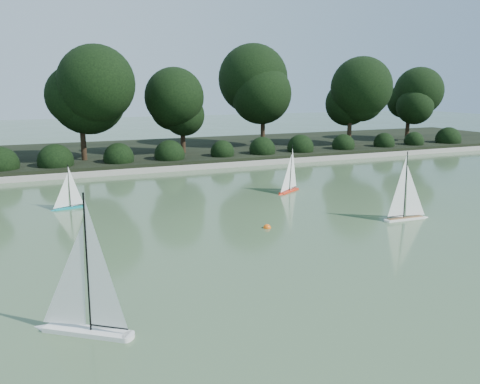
# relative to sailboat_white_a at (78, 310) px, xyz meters

# --- Properties ---
(ground) EXTENTS (80.00, 80.00, 0.00)m
(ground) POSITION_rel_sailboat_white_a_xyz_m (4.02, 1.83, -0.30)
(ground) COLOR #375130
(ground) RESTS_ON ground
(pond_coping) EXTENTS (40.00, 0.35, 0.18)m
(pond_coping) POSITION_rel_sailboat_white_a_xyz_m (4.02, 10.83, -0.21)
(pond_coping) COLOR gray
(pond_coping) RESTS_ON ground
(far_bank) EXTENTS (40.00, 8.00, 0.30)m
(far_bank) POSITION_rel_sailboat_white_a_xyz_m (4.02, 14.83, -0.15)
(far_bank) COLOR black
(far_bank) RESTS_ON ground
(tree_line) EXTENTS (26.31, 3.93, 4.39)m
(tree_line) POSITION_rel_sailboat_white_a_xyz_m (5.26, 13.26, 2.34)
(tree_line) COLOR black
(tree_line) RESTS_ON ground
(shrub_hedge) EXTENTS (29.10, 1.10, 1.10)m
(shrub_hedge) POSITION_rel_sailboat_white_a_xyz_m (4.02, 11.73, 0.15)
(shrub_hedge) COLOR black
(shrub_hedge) RESTS_ON ground
(sailboat_white_a) EXTENTS (1.25, 0.96, 1.93)m
(sailboat_white_a) POSITION_rel_sailboat_white_a_xyz_m (0.00, 0.00, 0.00)
(sailboat_white_a) COLOR silver
(sailboat_white_a) RESTS_ON ground
(sailboat_white_b) EXTENTS (1.24, 0.25, 1.70)m
(sailboat_white_b) POSITION_rel_sailboat_white_a_xyz_m (7.47, 2.49, -0.04)
(sailboat_white_b) COLOR white
(sailboat_white_b) RESTS_ON ground
(sailboat_orange) EXTENTS (0.98, 0.68, 1.47)m
(sailboat_orange) POSITION_rel_sailboat_white_a_xyz_m (6.18, 6.08, -0.07)
(sailboat_orange) COLOR red
(sailboat_orange) RESTS_ON ground
(sailboat_teal) EXTENTS (0.89, 0.28, 1.21)m
(sailboat_teal) POSITION_rel_sailboat_white_a_xyz_m (0.11, 6.51, -0.11)
(sailboat_teal) COLOR teal
(sailboat_teal) RESTS_ON ground
(race_buoy) EXTENTS (0.17, 0.17, 0.17)m
(race_buoy) POSITION_rel_sailboat_white_a_xyz_m (4.12, 3.12, -0.30)
(race_buoy) COLOR #FB5C0D
(race_buoy) RESTS_ON ground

